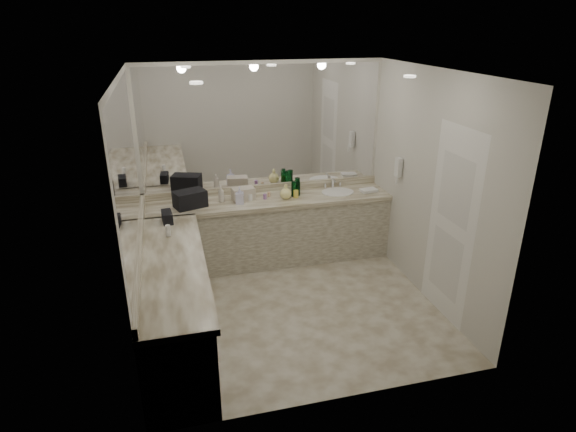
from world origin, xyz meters
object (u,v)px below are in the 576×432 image
object	(u,v)px
soap_bottle_a	(221,194)
soap_bottle_c	(286,191)
wall_phone	(398,167)
black_toiletry_bag	(190,199)
sink	(338,193)
cream_cosmetic_case	(243,193)
soap_bottle_b	(240,195)
hand_towel	(369,190)

from	to	relation	value
soap_bottle_a	soap_bottle_c	bearing A→B (deg)	-6.41
wall_phone	black_toiletry_bag	bearing A→B (deg)	170.16
sink	soap_bottle_a	xyz separation A→B (m)	(-1.56, 0.03, 0.11)
cream_cosmetic_case	soap_bottle_b	world-z (taller)	soap_bottle_b
sink	wall_phone	distance (m)	0.91
cream_cosmetic_case	hand_towel	size ratio (longest dim) A/B	1.29
cream_cosmetic_case	soap_bottle_c	bearing A→B (deg)	-16.89
black_toiletry_bag	soap_bottle_c	size ratio (longest dim) A/B	1.96
black_toiletry_bag	soap_bottle_a	size ratio (longest dim) A/B	1.80
cream_cosmetic_case	soap_bottle_c	world-z (taller)	soap_bottle_c
hand_towel	soap_bottle_a	distance (m)	1.99
sink	black_toiletry_bag	distance (m)	1.96
black_toiletry_bag	cream_cosmetic_case	size ratio (longest dim) A/B	1.35
soap_bottle_a	hand_towel	bearing A→B (deg)	-3.39
black_toiletry_bag	cream_cosmetic_case	bearing A→B (deg)	8.23
sink	soap_bottle_c	bearing A→B (deg)	-175.48
cream_cosmetic_case	soap_bottle_b	size ratio (longest dim) A/B	1.28
hand_towel	soap_bottle_a	world-z (taller)	soap_bottle_a
cream_cosmetic_case	soap_bottle_a	distance (m)	0.29
sink	soap_bottle_b	xyz separation A→B (m)	(-1.35, -0.10, 0.11)
wall_phone	soap_bottle_c	distance (m)	1.46
soap_bottle_a	soap_bottle_b	size ratio (longest dim) A/B	0.96
sink	cream_cosmetic_case	world-z (taller)	cream_cosmetic_case
soap_bottle_b	soap_bottle_a	bearing A→B (deg)	148.61
wall_phone	black_toiletry_bag	size ratio (longest dim) A/B	0.63
hand_towel	soap_bottle_c	bearing A→B (deg)	178.79
hand_towel	wall_phone	bearing A→B (deg)	-65.53
wall_phone	soap_bottle_c	size ratio (longest dim) A/B	1.24
cream_cosmetic_case	soap_bottle_c	size ratio (longest dim) A/B	1.45
black_toiletry_bag	soap_bottle_b	xyz separation A→B (m)	(0.61, -0.04, 0.00)
black_toiletry_bag	soap_bottle_c	distance (m)	1.22
sink	wall_phone	bearing A→B (deg)	-39.57
wall_phone	soap_bottle_a	xyz separation A→B (m)	(-2.17, 0.53, -0.34)
sink	soap_bottle_a	size ratio (longest dim) A/B	2.09
hand_towel	soap_bottle_b	world-z (taller)	soap_bottle_b
wall_phone	hand_towel	distance (m)	0.63
soap_bottle_a	sink	bearing A→B (deg)	-1.26
wall_phone	cream_cosmetic_case	size ratio (longest dim) A/B	0.85
wall_phone	hand_towel	world-z (taller)	wall_phone
black_toiletry_bag	cream_cosmetic_case	distance (m)	0.69
wall_phone	hand_towel	bearing A→B (deg)	114.47
wall_phone	soap_bottle_b	size ratio (longest dim) A/B	1.09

